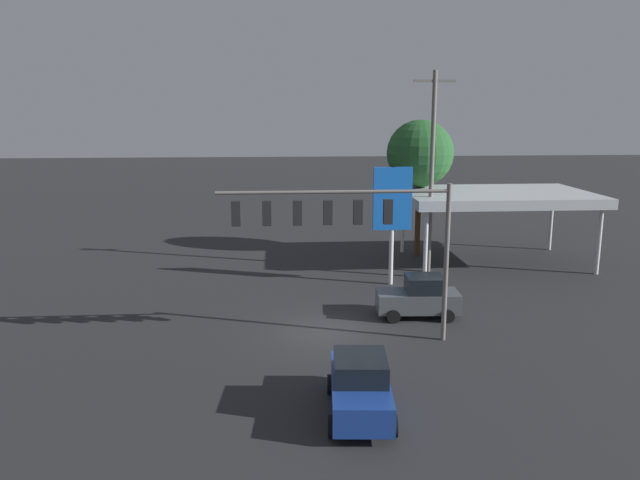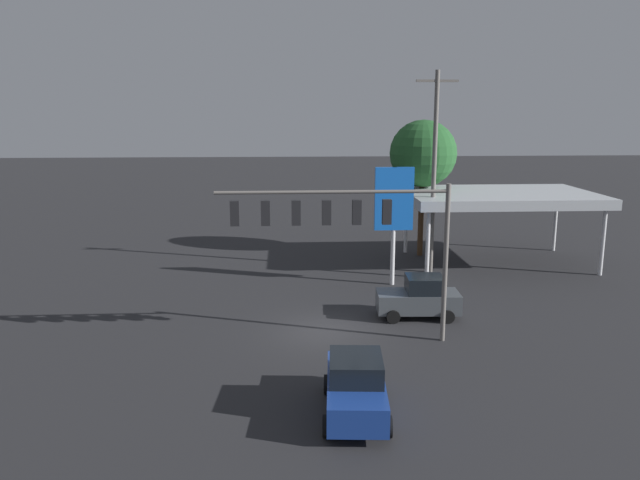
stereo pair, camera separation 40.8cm
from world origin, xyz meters
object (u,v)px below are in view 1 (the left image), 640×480
(utility_pole, at_px, (432,169))
(sedan_far, at_px, (360,386))
(price_sign, at_px, (392,204))
(street_tree, at_px, (420,154))
(hatchback_crossing, at_px, (419,297))
(traffic_signal_assembly, at_px, (345,221))

(utility_pole, height_order, sedan_far, utility_pole)
(utility_pole, xyz_separation_m, sedan_far, (6.43, 17.25, -5.18))
(price_sign, distance_m, street_tree, 7.82)
(utility_pole, xyz_separation_m, hatchback_crossing, (2.40, 8.06, -5.18))
(price_sign, xyz_separation_m, hatchback_crossing, (-0.33, 5.55, -3.57))
(traffic_signal_assembly, relative_size, street_tree, 1.06)
(traffic_signal_assembly, xyz_separation_m, street_tree, (-6.57, -15.41, 1.52))
(utility_pole, bearing_deg, sedan_far, 69.56)
(hatchback_crossing, bearing_deg, utility_pole, -103.67)
(price_sign, relative_size, street_tree, 0.73)
(price_sign, bearing_deg, sedan_far, 75.92)
(utility_pole, relative_size, sedan_far, 2.58)
(utility_pole, xyz_separation_m, price_sign, (2.73, 2.51, -1.61))
(price_sign, height_order, sedan_far, price_sign)
(price_sign, bearing_deg, street_tree, -113.78)
(traffic_signal_assembly, distance_m, street_tree, 16.82)
(hatchback_crossing, distance_m, street_tree, 13.95)
(price_sign, xyz_separation_m, sedan_far, (3.70, 14.74, -3.57))
(utility_pole, relative_size, price_sign, 1.80)
(traffic_signal_assembly, bearing_deg, sedan_far, 88.49)
(price_sign, distance_m, hatchback_crossing, 6.61)
(street_tree, bearing_deg, utility_pole, 86.06)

